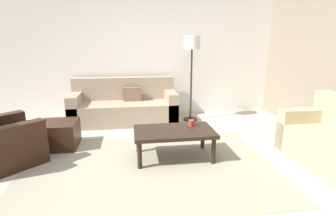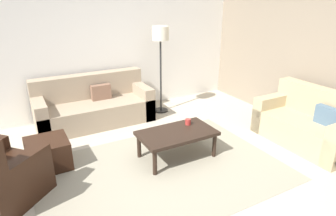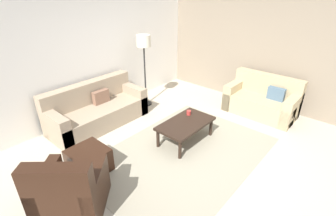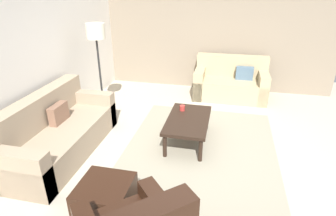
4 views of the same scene
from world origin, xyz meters
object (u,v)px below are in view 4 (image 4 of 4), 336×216
Objects in this scene: couch_loveseat at (230,83)px; coffee_table at (188,122)px; couch_main at (55,134)px; lamp_standing at (97,41)px; cup at (182,108)px; ottoman at (106,199)px.

couch_loveseat is 1.40× the size of coffee_table.
coffee_table is at bearing -69.41° from couch_main.
couch_loveseat is (2.82, -2.50, 0.00)m from couch_main.
couch_main reaches higher than coffee_table.
lamp_standing reaches higher than coffee_table.
cup is at bearing 157.40° from couch_loveseat.
coffee_table is at bearing -20.72° from ottoman.
lamp_standing is at bearing 121.78° from couch_loveseat.
cup is 0.05× the size of lamp_standing.
couch_main is 3.77m from couch_loveseat.
cup is at bearing -14.25° from ottoman.
coffee_table reaches higher than ottoman.
couch_loveseat is 4.01m from ottoman.
lamp_standing is (-1.46, 2.36, 1.11)m from couch_loveseat.
coffee_table is 2.13m from lamp_standing.
cup is (1.97, -0.50, 0.25)m from ottoman.
couch_main is at bearing 110.59° from coffee_table.
ottoman is 2.05m from cup.
coffee_table is at bearing 163.58° from couch_loveseat.
coffee_table is 12.58× the size of cup.
ottoman is at bearing 165.75° from cup.
coffee_table is at bearing -110.43° from lamp_standing.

